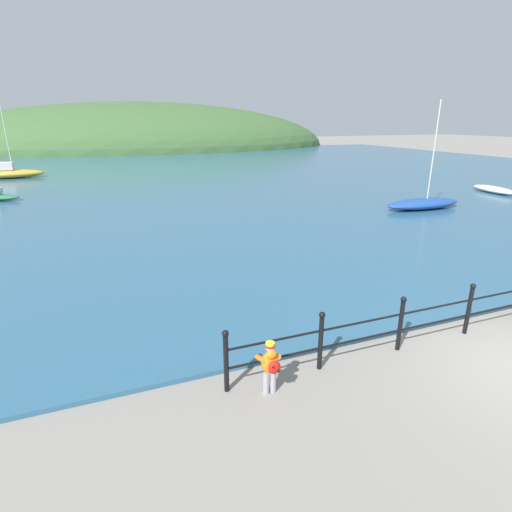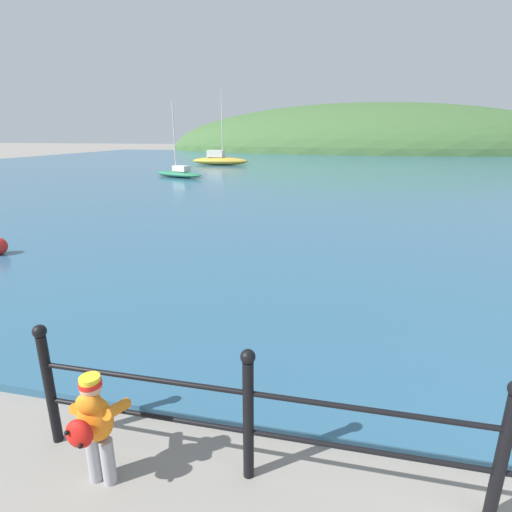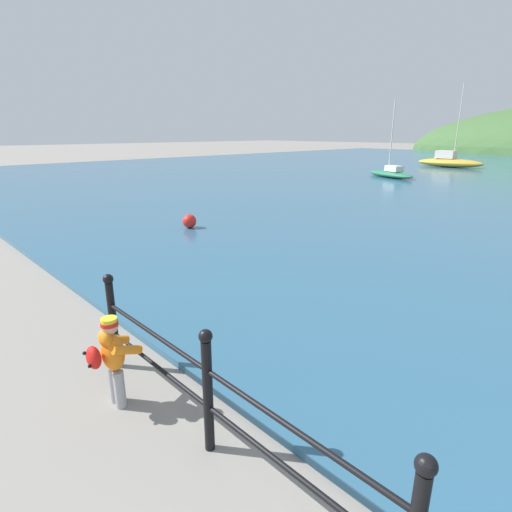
{
  "view_description": "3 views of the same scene",
  "coord_description": "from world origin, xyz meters",
  "px_view_note": "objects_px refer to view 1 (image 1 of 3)",
  "views": [
    {
      "loc": [
        -7.3,
        -4.21,
        4.56
      ],
      "look_at": [
        -3.67,
        5.18,
        1.11
      ],
      "focal_mm": 28.0,
      "sensor_mm": 36.0,
      "label": 1
    },
    {
      "loc": [
        -3.13,
        -1.12,
        2.79
      ],
      "look_at": [
        -4.53,
        5.09,
        0.83
      ],
      "focal_mm": 28.0,
      "sensor_mm": 36.0,
      "label": 2
    },
    {
      "loc": [
        -1.35,
        -0.25,
        2.77
      ],
      "look_at": [
        -5.78,
        3.99,
        0.86
      ],
      "focal_mm": 28.0,
      "sensor_mm": 36.0,
      "label": 3
    }
  ],
  "objects_px": {
    "child_in_coat": "(270,363)",
    "boat_nearest_quay": "(9,173)",
    "boat_mid_harbor": "(494,190)",
    "boat_green_fishing": "(423,203)"
  },
  "relations": [
    {
      "from": "boat_mid_harbor",
      "to": "boat_green_fishing",
      "type": "distance_m",
      "value": 8.15
    },
    {
      "from": "child_in_coat",
      "to": "boat_nearest_quay",
      "type": "relative_size",
      "value": 0.16
    },
    {
      "from": "boat_mid_harbor",
      "to": "boat_nearest_quay",
      "type": "relative_size",
      "value": 0.55
    },
    {
      "from": "boat_nearest_quay",
      "to": "boat_mid_harbor",
      "type": "bearing_deg",
      "value": -32.01
    },
    {
      "from": "child_in_coat",
      "to": "boat_mid_harbor",
      "type": "relative_size",
      "value": 0.3
    },
    {
      "from": "child_in_coat",
      "to": "boat_green_fishing",
      "type": "height_order",
      "value": "boat_green_fishing"
    },
    {
      "from": "boat_mid_harbor",
      "to": "child_in_coat",
      "type": "bearing_deg",
      "value": -148.45
    },
    {
      "from": "boat_green_fishing",
      "to": "child_in_coat",
      "type": "bearing_deg",
      "value": -141.03
    },
    {
      "from": "boat_mid_harbor",
      "to": "boat_nearest_quay",
      "type": "xyz_separation_m",
      "value": [
        -30.32,
        18.95,
        0.22
      ]
    },
    {
      "from": "boat_mid_harbor",
      "to": "boat_nearest_quay",
      "type": "distance_m",
      "value": 35.76
    }
  ]
}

